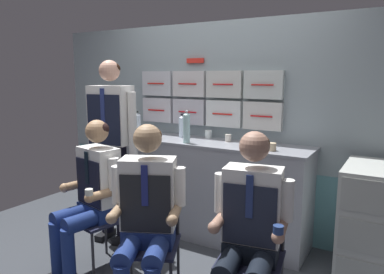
{
  "coord_description": "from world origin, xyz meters",
  "views": [
    {
      "loc": [
        1.68,
        -2.02,
        1.61
      ],
      "look_at": [
        0.3,
        0.32,
        1.15
      ],
      "focal_mm": 33.92,
      "sensor_mm": 36.0,
      "label": 1
    }
  ],
  "objects_px": {
    "folding_chair_by_counter": "(254,241)",
    "crew_member_standing": "(112,134)",
    "crew_member_right": "(146,211)",
    "coffee_cup_spare": "(151,133)",
    "folding_chair_left": "(108,206)",
    "service_trolley": "(369,222)",
    "crew_member_left": "(90,191)",
    "crew_member_by_counter": "(250,225)",
    "folding_chair_right": "(152,228)",
    "water_bottle_tall": "(187,127)"
  },
  "relations": [
    {
      "from": "folding_chair_left",
      "to": "crew_member_right",
      "type": "xyz_separation_m",
      "value": [
        0.66,
        -0.33,
        0.19
      ]
    },
    {
      "from": "folding_chair_right",
      "to": "coffee_cup_spare",
      "type": "relative_size",
      "value": 11.53
    },
    {
      "from": "service_trolley",
      "to": "crew_member_by_counter",
      "type": "relative_size",
      "value": 0.74
    },
    {
      "from": "folding_chair_left",
      "to": "crew_member_right",
      "type": "height_order",
      "value": "crew_member_right"
    },
    {
      "from": "folding_chair_left",
      "to": "coffee_cup_spare",
      "type": "relative_size",
      "value": 11.53
    },
    {
      "from": "service_trolley",
      "to": "crew_member_standing",
      "type": "height_order",
      "value": "crew_member_standing"
    },
    {
      "from": "crew_member_by_counter",
      "to": "crew_member_standing",
      "type": "distance_m",
      "value": 1.76
    },
    {
      "from": "folding_chair_by_counter",
      "to": "crew_member_by_counter",
      "type": "bearing_deg",
      "value": -79.88
    },
    {
      "from": "crew_member_right",
      "to": "coffee_cup_spare",
      "type": "bearing_deg",
      "value": 125.68
    },
    {
      "from": "folding_chair_by_counter",
      "to": "water_bottle_tall",
      "type": "xyz_separation_m",
      "value": [
        -1.0,
        0.78,
        0.59
      ]
    },
    {
      "from": "crew_member_left",
      "to": "crew_member_right",
      "type": "distance_m",
      "value": 0.72
    },
    {
      "from": "folding_chair_left",
      "to": "service_trolley",
      "type": "bearing_deg",
      "value": 22.15
    },
    {
      "from": "service_trolley",
      "to": "folding_chair_by_counter",
      "type": "distance_m",
      "value": 1.01
    },
    {
      "from": "folding_chair_by_counter",
      "to": "crew_member_standing",
      "type": "distance_m",
      "value": 1.74
    },
    {
      "from": "folding_chair_by_counter",
      "to": "water_bottle_tall",
      "type": "bearing_deg",
      "value": 141.91
    },
    {
      "from": "folding_chair_by_counter",
      "to": "coffee_cup_spare",
      "type": "relative_size",
      "value": 11.53
    },
    {
      "from": "folding_chair_right",
      "to": "crew_member_by_counter",
      "type": "height_order",
      "value": "crew_member_by_counter"
    },
    {
      "from": "folding_chair_right",
      "to": "crew_member_standing",
      "type": "xyz_separation_m",
      "value": [
        -0.9,
        0.58,
        0.53
      ]
    },
    {
      "from": "service_trolley",
      "to": "crew_member_left",
      "type": "bearing_deg",
      "value": -154.33
    },
    {
      "from": "folding_chair_by_counter",
      "to": "water_bottle_tall",
      "type": "height_order",
      "value": "water_bottle_tall"
    },
    {
      "from": "service_trolley",
      "to": "water_bottle_tall",
      "type": "relative_size",
      "value": 3.01
    },
    {
      "from": "folding_chair_left",
      "to": "crew_member_standing",
      "type": "bearing_deg",
      "value": 127.41
    },
    {
      "from": "folding_chair_left",
      "to": "folding_chair_right",
      "type": "xyz_separation_m",
      "value": [
        0.6,
        -0.19,
        0.0
      ]
    },
    {
      "from": "crew_member_standing",
      "to": "crew_member_right",
      "type": "bearing_deg",
      "value": -36.88
    },
    {
      "from": "crew_member_standing",
      "to": "water_bottle_tall",
      "type": "distance_m",
      "value": 0.72
    },
    {
      "from": "crew_member_left",
      "to": "crew_member_by_counter",
      "type": "relative_size",
      "value": 0.99
    },
    {
      "from": "crew_member_right",
      "to": "folding_chair_by_counter",
      "type": "xyz_separation_m",
      "value": [
        0.64,
        0.32,
        -0.19
      ]
    },
    {
      "from": "folding_chair_left",
      "to": "crew_member_left",
      "type": "bearing_deg",
      "value": -101.69
    },
    {
      "from": "service_trolley",
      "to": "coffee_cup_spare",
      "type": "distance_m",
      "value": 2.24
    },
    {
      "from": "crew_member_left",
      "to": "coffee_cup_spare",
      "type": "height_order",
      "value": "crew_member_left"
    },
    {
      "from": "crew_member_standing",
      "to": "coffee_cup_spare",
      "type": "distance_m",
      "value": 0.55
    },
    {
      "from": "folding_chair_by_counter",
      "to": "crew_member_standing",
      "type": "bearing_deg",
      "value": 165.93
    },
    {
      "from": "crew_member_right",
      "to": "crew_member_standing",
      "type": "xyz_separation_m",
      "value": [
        -0.97,
        0.73,
        0.34
      ]
    },
    {
      "from": "water_bottle_tall",
      "to": "crew_member_right",
      "type": "bearing_deg",
      "value": -71.99
    },
    {
      "from": "crew_member_right",
      "to": "coffee_cup_spare",
      "type": "relative_size",
      "value": 17.53
    },
    {
      "from": "service_trolley",
      "to": "crew_member_standing",
      "type": "relative_size",
      "value": 0.54
    },
    {
      "from": "service_trolley",
      "to": "folding_chair_right",
      "type": "xyz_separation_m",
      "value": [
        -1.34,
        -0.97,
        0.02
      ]
    },
    {
      "from": "crew_member_standing",
      "to": "coffee_cup_spare",
      "type": "xyz_separation_m",
      "value": [
        0.06,
        0.54,
        -0.06
      ]
    },
    {
      "from": "crew_member_by_counter",
      "to": "coffee_cup_spare",
      "type": "xyz_separation_m",
      "value": [
        -1.58,
        1.1,
        0.3
      ]
    },
    {
      "from": "folding_chair_by_counter",
      "to": "crew_member_right",
      "type": "bearing_deg",
      "value": -153.27
    },
    {
      "from": "crew_member_right",
      "to": "coffee_cup_spare",
      "type": "xyz_separation_m",
      "value": [
        -0.91,
        1.27,
        0.29
      ]
    },
    {
      "from": "service_trolley",
      "to": "crew_member_right",
      "type": "distance_m",
      "value": 1.7
    },
    {
      "from": "crew_member_right",
      "to": "folding_chair_by_counter",
      "type": "height_order",
      "value": "crew_member_right"
    },
    {
      "from": "crew_member_by_counter",
      "to": "folding_chair_right",
      "type": "bearing_deg",
      "value": -178.36
    },
    {
      "from": "service_trolley",
      "to": "crew_member_right",
      "type": "bearing_deg",
      "value": -138.62
    },
    {
      "from": "folding_chair_right",
      "to": "coffee_cup_spare",
      "type": "xyz_separation_m",
      "value": [
        -0.84,
        1.12,
        0.48
      ]
    },
    {
      "from": "service_trolley",
      "to": "folding_chair_right",
      "type": "height_order",
      "value": "service_trolley"
    },
    {
      "from": "crew_member_left",
      "to": "folding_chair_right",
      "type": "relative_size",
      "value": 1.49
    },
    {
      "from": "crew_member_right",
      "to": "water_bottle_tall",
      "type": "height_order",
      "value": "crew_member_right"
    },
    {
      "from": "service_trolley",
      "to": "crew_member_right",
      "type": "height_order",
      "value": "crew_member_right"
    }
  ]
}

